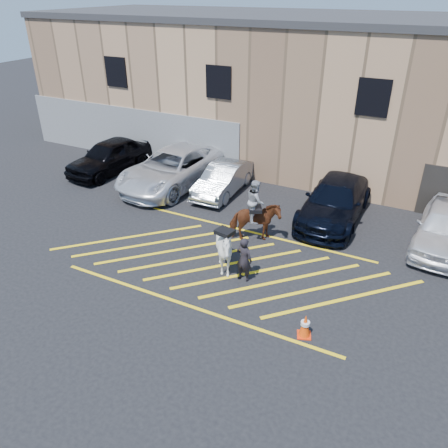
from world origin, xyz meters
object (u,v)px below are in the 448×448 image
at_px(handler, 244,259).
at_px(mounted_bay, 255,217).
at_px(car_silver_sedan, 223,179).
at_px(car_black_suv, 110,156).
at_px(car_white_pickup, 173,168).
at_px(saddled_white, 225,250).
at_px(traffic_cone, 305,325).
at_px(car_blue_suv, 335,200).
at_px(car_white_suv, 446,227).

xyz_separation_m(handler, mounted_bay, (-0.68, 2.47, 0.21)).
bearing_deg(mounted_bay, car_silver_sedan, 131.70).
distance_m(car_black_suv, mounted_bay, 9.94).
height_order(car_black_suv, car_white_pickup, car_white_pickup).
relative_size(saddled_white, traffic_cone, 2.52).
height_order(car_white_pickup, saddled_white, saddled_white).
xyz_separation_m(mounted_bay, saddled_white, (-0.06, -2.39, -0.11)).
xyz_separation_m(car_white_pickup, car_blue_suv, (7.80, 0.11, -0.07)).
height_order(car_black_suv, mounted_bay, mounted_bay).
bearing_deg(car_white_suv, mounted_bay, -152.41).
height_order(car_white_suv, saddled_white, saddled_white).
bearing_deg(car_silver_sedan, car_black_suv, -178.83).
xyz_separation_m(car_black_suv, mounted_bay, (9.44, -3.11, 0.16)).
xyz_separation_m(car_black_suv, handler, (10.12, -5.58, -0.05)).
relative_size(car_white_pickup, car_blue_suv, 1.14).
bearing_deg(mounted_bay, saddled_white, -91.52).
bearing_deg(car_blue_suv, handler, -105.53).
distance_m(car_black_suv, car_white_suv, 15.87).
bearing_deg(car_white_pickup, car_silver_sedan, 11.64).
relative_size(car_black_suv, car_white_suv, 1.03).
bearing_deg(car_black_suv, car_silver_sedan, 8.89).
bearing_deg(car_white_suv, car_blue_suv, 178.22).
xyz_separation_m(car_silver_sedan, car_blue_suv, (5.25, -0.17, 0.12)).
bearing_deg(traffic_cone, saddled_white, 152.35).
height_order(car_white_pickup, car_white_suv, car_white_pickup).
distance_m(car_white_suv, handler, 7.75).
distance_m(car_silver_sedan, mounted_bay, 4.53).
height_order(car_silver_sedan, car_white_suv, car_white_suv).
bearing_deg(car_black_suv, handler, -22.30).
relative_size(car_blue_suv, mounted_bay, 2.24).
height_order(car_white_pickup, car_silver_sedan, car_white_pickup).
distance_m(handler, mounted_bay, 2.57).
relative_size(car_blue_suv, saddled_white, 3.01).
relative_size(car_blue_suv, car_white_suv, 1.16).
bearing_deg(car_black_suv, traffic_cone, -23.13).
height_order(handler, mounted_bay, mounted_bay).
bearing_deg(car_silver_sedan, handler, -58.89).
height_order(mounted_bay, saddled_white, mounted_bay).
bearing_deg(handler, mounted_bay, -66.48).
bearing_deg(traffic_cone, car_blue_suv, 98.13).
distance_m(car_white_suv, saddled_white, 8.27).
relative_size(car_silver_sedan, car_white_suv, 0.87).
relative_size(car_white_pickup, car_white_suv, 1.32).
xyz_separation_m(car_black_suv, car_white_pickup, (3.88, -0.02, 0.04)).
distance_m(car_black_suv, saddled_white, 10.87).
height_order(car_blue_suv, mounted_bay, mounted_bay).
bearing_deg(mounted_bay, car_black_suv, 161.75).
xyz_separation_m(car_black_suv, traffic_cone, (12.73, -7.26, -0.47)).
bearing_deg(car_white_pickup, mounted_bay, -23.68).
relative_size(car_silver_sedan, car_blue_suv, 0.75).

